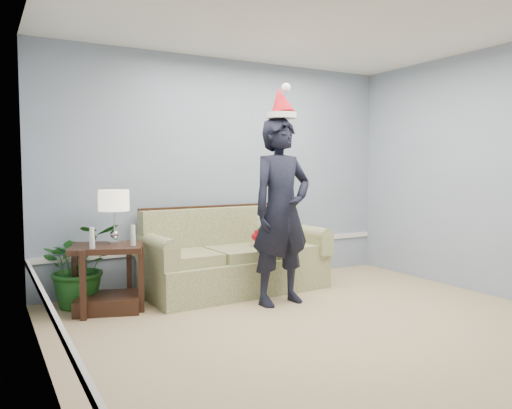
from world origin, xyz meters
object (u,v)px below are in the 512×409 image
at_px(sofa, 234,261).
at_px(teddy_bear, 264,235).
at_px(houseplant, 80,265).
at_px(man, 281,211).
at_px(side_table, 108,285).
at_px(table_lamp, 114,203).

distance_m(sofa, teddy_bear, 0.46).
relative_size(houseplant, teddy_bear, 2.34).
height_order(man, teddy_bear, man).
relative_size(side_table, houseplant, 0.96).
bearing_deg(side_table, man, -20.13).
bearing_deg(sofa, man, -79.42).
xyz_separation_m(sofa, houseplant, (-1.66, 0.15, 0.08)).
bearing_deg(side_table, table_lamp, 32.92).
xyz_separation_m(side_table, teddy_bear, (1.77, 0.00, 0.38)).
xyz_separation_m(sofa, man, (0.18, -0.73, 0.61)).
distance_m(sofa, side_table, 1.46).
bearing_deg(sofa, table_lamp, -179.77).
distance_m(table_lamp, teddy_bear, 1.74).
bearing_deg(teddy_bear, houseplant, -169.74).
distance_m(side_table, teddy_bear, 1.81).
bearing_deg(table_lamp, side_table, -147.08).
relative_size(side_table, teddy_bear, 2.24).
distance_m(houseplant, teddy_bear, 2.01).
height_order(sofa, teddy_bear, sofa).
bearing_deg(houseplant, man, -25.62).
relative_size(side_table, table_lamp, 1.52).
bearing_deg(houseplant, sofa, -5.14).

